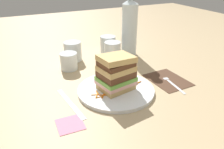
# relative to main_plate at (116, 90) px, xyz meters

# --- Properties ---
(ground_plane) EXTENTS (3.00, 3.00, 0.00)m
(ground_plane) POSITION_rel_main_plate_xyz_m (-0.01, -0.00, -0.01)
(ground_plane) COLOR tan
(main_plate) EXTENTS (0.27, 0.27, 0.01)m
(main_plate) POSITION_rel_main_plate_xyz_m (0.00, 0.00, 0.00)
(main_plate) COLOR white
(main_plate) RESTS_ON ground_plane
(sandwich) EXTENTS (0.13, 0.12, 0.13)m
(sandwich) POSITION_rel_main_plate_xyz_m (0.00, -0.00, 0.07)
(sandwich) COLOR tan
(sandwich) RESTS_ON main_plate
(carrot_shred_0) EXTENTS (0.01, 0.02, 0.00)m
(carrot_shred_0) POSITION_rel_main_plate_xyz_m (-0.07, -0.00, 0.01)
(carrot_shred_0) COLOR orange
(carrot_shred_0) RESTS_ON main_plate
(carrot_shred_1) EXTENTS (0.02, 0.02, 0.00)m
(carrot_shred_1) POSITION_rel_main_plate_xyz_m (-0.06, -0.03, 0.01)
(carrot_shred_1) COLOR orange
(carrot_shred_1) RESTS_ON main_plate
(carrot_shred_2) EXTENTS (0.02, 0.00, 0.00)m
(carrot_shred_2) POSITION_rel_main_plate_xyz_m (-0.07, -0.03, 0.01)
(carrot_shred_2) COLOR orange
(carrot_shred_2) RESTS_ON main_plate
(carrot_shred_3) EXTENTS (0.02, 0.03, 0.00)m
(carrot_shred_3) POSITION_rel_main_plate_xyz_m (-0.08, -0.02, 0.01)
(carrot_shred_3) COLOR orange
(carrot_shred_3) RESTS_ON main_plate
(carrot_shred_4) EXTENTS (0.02, 0.01, 0.00)m
(carrot_shred_4) POSITION_rel_main_plate_xyz_m (-0.05, -0.02, 0.01)
(carrot_shred_4) COLOR orange
(carrot_shred_4) RESTS_ON main_plate
(carrot_shred_5) EXTENTS (0.03, 0.02, 0.00)m
(carrot_shred_5) POSITION_rel_main_plate_xyz_m (-0.06, -0.03, 0.01)
(carrot_shred_5) COLOR orange
(carrot_shred_5) RESTS_ON main_plate
(carrot_shred_6) EXTENTS (0.03, 0.01, 0.00)m
(carrot_shred_6) POSITION_rel_main_plate_xyz_m (-0.08, -0.01, 0.01)
(carrot_shred_6) COLOR orange
(carrot_shred_6) RESTS_ON main_plate
(carrot_shred_7) EXTENTS (0.02, 0.01, 0.00)m
(carrot_shred_7) POSITION_rel_main_plate_xyz_m (0.08, 0.04, 0.01)
(carrot_shred_7) COLOR orange
(carrot_shred_7) RESTS_ON main_plate
(carrot_shred_8) EXTENTS (0.03, 0.01, 0.00)m
(carrot_shred_8) POSITION_rel_main_plate_xyz_m (0.09, 0.00, 0.01)
(carrot_shred_8) COLOR orange
(carrot_shred_8) RESTS_ON main_plate
(carrot_shred_9) EXTENTS (0.02, 0.02, 0.00)m
(carrot_shred_9) POSITION_rel_main_plate_xyz_m (0.07, 0.02, 0.01)
(carrot_shred_9) COLOR orange
(carrot_shred_9) RESTS_ON main_plate
(carrot_shred_10) EXTENTS (0.01, 0.02, 0.00)m
(carrot_shred_10) POSITION_rel_main_plate_xyz_m (0.08, 0.02, 0.01)
(carrot_shred_10) COLOR orange
(carrot_shred_10) RESTS_ON main_plate
(carrot_shred_11) EXTENTS (0.01, 0.02, 0.00)m
(carrot_shred_11) POSITION_rel_main_plate_xyz_m (0.06, 0.03, 0.01)
(carrot_shred_11) COLOR orange
(carrot_shred_11) RESTS_ON main_plate
(carrot_shred_12) EXTENTS (0.01, 0.02, 0.00)m
(carrot_shred_12) POSITION_rel_main_plate_xyz_m (0.05, 0.02, 0.01)
(carrot_shred_12) COLOR orange
(carrot_shred_12) RESTS_ON main_plate
(carrot_shred_13) EXTENTS (0.01, 0.02, 0.00)m
(carrot_shred_13) POSITION_rel_main_plate_xyz_m (0.06, 0.00, 0.01)
(carrot_shred_13) COLOR orange
(carrot_shred_13) RESTS_ON main_plate
(carrot_shred_14) EXTENTS (0.02, 0.02, 0.00)m
(carrot_shred_14) POSITION_rel_main_plate_xyz_m (0.07, 0.02, 0.01)
(carrot_shred_14) COLOR orange
(carrot_shred_14) RESTS_ON main_plate
(carrot_shred_15) EXTENTS (0.03, 0.01, 0.00)m
(carrot_shred_15) POSITION_rel_main_plate_xyz_m (0.07, -0.01, 0.01)
(carrot_shred_15) COLOR orange
(carrot_shred_15) RESTS_ON main_plate
(carrot_shred_16) EXTENTS (0.02, 0.01, 0.00)m
(carrot_shred_16) POSITION_rel_main_plate_xyz_m (0.06, 0.01, 0.01)
(carrot_shred_16) COLOR orange
(carrot_shred_16) RESTS_ON main_plate
(napkin_dark) EXTENTS (0.13, 0.17, 0.00)m
(napkin_dark) POSITION_rel_main_plate_xyz_m (0.22, -0.01, -0.00)
(napkin_dark) COLOR #4C3323
(napkin_dark) RESTS_ON ground_plane
(fork) EXTENTS (0.03, 0.17, 0.00)m
(fork) POSITION_rel_main_plate_xyz_m (0.21, -0.03, -0.00)
(fork) COLOR silver
(fork) RESTS_ON napkin_dark
(knife) EXTENTS (0.04, 0.20, 0.00)m
(knife) POSITION_rel_main_plate_xyz_m (-0.16, -0.01, -0.00)
(knife) COLOR silver
(knife) RESTS_ON ground_plane
(juice_glass) EXTENTS (0.07, 0.07, 0.10)m
(juice_glass) POSITION_rel_main_plate_xyz_m (0.10, 0.23, 0.04)
(juice_glass) COLOR white
(juice_glass) RESTS_ON ground_plane
(water_bottle) EXTENTS (0.07, 0.07, 0.30)m
(water_bottle) POSITION_rel_main_plate_xyz_m (0.22, 0.29, 0.13)
(water_bottle) COLOR silver
(water_bottle) RESTS_ON ground_plane
(empty_tumbler_0) EXTENTS (0.08, 0.08, 0.09)m
(empty_tumbler_0) POSITION_rel_main_plate_xyz_m (-0.05, 0.34, 0.04)
(empty_tumbler_0) COLOR silver
(empty_tumbler_0) RESTS_ON ground_plane
(empty_tumbler_1) EXTENTS (0.07, 0.07, 0.09)m
(empty_tumbler_1) POSITION_rel_main_plate_xyz_m (0.12, 0.32, 0.04)
(empty_tumbler_1) COLOR silver
(empty_tumbler_1) RESTS_ON ground_plane
(empty_tumbler_2) EXTENTS (0.07, 0.07, 0.07)m
(empty_tumbler_2) POSITION_rel_main_plate_xyz_m (-0.09, 0.25, 0.03)
(empty_tumbler_2) COLOR silver
(empty_tumbler_2) RESTS_ON ground_plane
(napkin_pink) EXTENTS (0.08, 0.08, 0.00)m
(napkin_pink) POSITION_rel_main_plate_xyz_m (-0.19, -0.11, -0.00)
(napkin_pink) COLOR pink
(napkin_pink) RESTS_ON ground_plane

